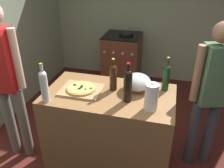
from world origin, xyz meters
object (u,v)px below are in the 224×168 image
object	(u,v)px
person_in_stripes	(6,76)
paper_towel_roll	(151,97)
wine_bottle_green	(44,85)
wine_bottle_dark	(113,76)
person_in_red	(211,91)
pizza	(81,88)
wine_bottle_clear	(166,77)
stove	(122,59)
wine_bottle_amber	(128,84)
mixing_bowl	(137,82)

from	to	relation	value
person_in_stripes	paper_towel_roll	bearing A→B (deg)	-3.52
paper_towel_roll	wine_bottle_green	distance (m)	0.94
wine_bottle_dark	person_in_red	world-z (taller)	person_in_red
pizza	wine_bottle_green	size ratio (longest dim) A/B	0.77
person_in_red	wine_bottle_clear	bearing A→B (deg)	-167.56
wine_bottle_green	person_in_stripes	bearing A→B (deg)	159.99
paper_towel_roll	stove	bearing A→B (deg)	108.45
pizza	person_in_red	distance (m)	1.27
pizza	wine_bottle_amber	xyz separation A→B (m)	(0.47, -0.06, 0.14)
wine_bottle_dark	stove	bearing A→B (deg)	99.79
paper_towel_roll	stove	xyz separation A→B (m)	(-0.73, 2.19, -0.60)
pizza	paper_towel_roll	distance (m)	0.71
pizza	person_in_stripes	distance (m)	0.80
stove	mixing_bowl	bearing A→B (deg)	-73.38
wine_bottle_amber	wine_bottle_dark	bearing A→B (deg)	135.93
wine_bottle_green	person_in_red	bearing A→B (deg)	21.68
pizza	person_in_stripes	bearing A→B (deg)	-175.99
paper_towel_roll	wine_bottle_amber	xyz separation A→B (m)	(-0.22, 0.08, 0.05)
mixing_bowl	wine_bottle_amber	distance (m)	0.25
paper_towel_roll	wine_bottle_amber	world-z (taller)	wine_bottle_amber
pizza	paper_towel_roll	size ratio (longest dim) A/B	1.16
wine_bottle_dark	person_in_red	xyz separation A→B (m)	(0.94, 0.22, -0.15)
mixing_bowl	wine_bottle_amber	size ratio (longest dim) A/B	0.72
wine_bottle_dark	paper_towel_roll	bearing A→B (deg)	-32.77
mixing_bowl	person_in_red	world-z (taller)	person_in_red
mixing_bowl	person_in_stripes	distance (m)	1.34
wine_bottle_green	wine_bottle_amber	size ratio (longest dim) A/B	1.00
stove	person_in_red	distance (m)	2.19
wine_bottle_amber	person_in_stripes	xyz separation A→B (m)	(-1.27, 0.01, -0.08)
wine_bottle_clear	paper_towel_roll	bearing A→B (deg)	-104.68
wine_bottle_green	person_in_red	world-z (taller)	person_in_red
mixing_bowl	stove	size ratio (longest dim) A/B	0.28
wine_bottle_amber	wine_bottle_green	bearing A→B (deg)	-164.73
wine_bottle_amber	stove	bearing A→B (deg)	103.64
wine_bottle_clear	wine_bottle_amber	distance (m)	0.43
paper_towel_roll	wine_bottle_clear	size ratio (longest dim) A/B	0.72
pizza	wine_bottle_clear	distance (m)	0.83
person_in_red	person_in_stripes	bearing A→B (deg)	-169.32
mixing_bowl	person_in_stripes	bearing A→B (deg)	-170.47
wine_bottle_clear	wine_bottle_dark	world-z (taller)	wine_bottle_clear
person_in_stripes	person_in_red	xyz separation A→B (m)	(2.03, 0.38, -0.09)
wine_bottle_green	stove	world-z (taller)	wine_bottle_green
mixing_bowl	wine_bottle_clear	distance (m)	0.28
wine_bottle_green	wine_bottle_clear	bearing A→B (deg)	25.31
mixing_bowl	stove	distance (m)	2.04
stove	paper_towel_roll	bearing A→B (deg)	-71.55
paper_towel_roll	wine_bottle_green	xyz separation A→B (m)	(-0.93, -0.11, 0.05)
person_in_stripes	wine_bottle_amber	bearing A→B (deg)	-0.35
wine_bottle_amber	person_in_stripes	distance (m)	1.27
mixing_bowl	person_in_red	bearing A→B (deg)	12.80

